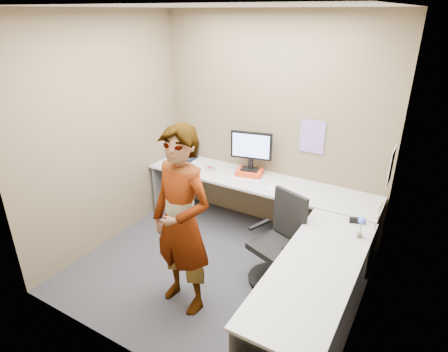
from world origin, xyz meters
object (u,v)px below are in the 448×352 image
Objects in this scene: monitor at (251,148)px; desk at (269,220)px; office_chair at (278,248)px; person at (182,223)px.

desk is at bearing -62.32° from monitor.
desk is 1.06m from monitor.
monitor reaches higher than office_chair.
desk is 1.11m from person.
desk is 0.33m from office_chair.
person is at bearing -115.23° from desk.
monitor is 0.29× the size of person.
monitor is 1.69m from person.
office_chair reaches higher than desk.
desk is 3.03× the size of office_chair.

